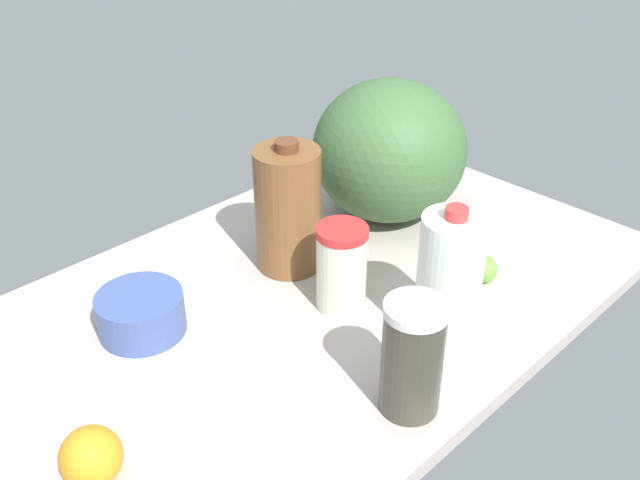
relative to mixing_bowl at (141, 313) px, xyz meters
The scene contains 9 objects.
countertop 31.99cm from the mixing_bowl, 157.86° to the left, with size 120.00×76.00×3.00cm, color #ABA09B.
mixing_bowl is the anchor object (origin of this frame).
milk_jug 49.86cm from the mixing_bowl, 133.47° to the left, with size 10.20×10.20×23.88cm.
tumbler_cup 33.78cm from the mixing_bowl, 147.20° to the left, with size 8.80×8.80×15.48cm.
chocolate_milk_jug 31.83cm from the mixing_bowl, behind, with size 12.09×12.09×25.12cm.
watermelon 59.57cm from the mixing_bowl, behind, with size 31.22×31.22×28.88cm, color #3A5E34.
shaker_bottle 45.66cm from the mixing_bowl, 112.78° to the left, with size 8.92×8.92×17.99cm.
orange_beside_bowl 30.41cm from the mixing_bowl, 45.77° to the left, with size 8.03×8.03×8.03cm, color orange.
lime_loose 60.47cm from the mixing_bowl, 148.90° to the left, with size 5.01×5.01×5.01cm, color #60AB39.
Camera 1 is at (73.79, 74.28, 77.16)cm, focal length 40.00 mm.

